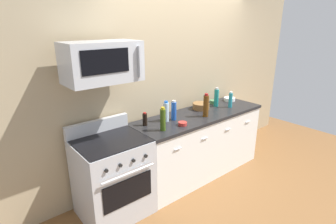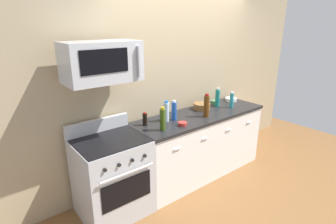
# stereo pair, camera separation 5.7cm
# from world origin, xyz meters

# --- Properties ---
(ground_plane) EXTENTS (6.13, 6.13, 0.00)m
(ground_plane) POSITION_xyz_m (0.00, 0.00, 0.00)
(ground_plane) COLOR brown
(back_wall) EXTENTS (5.11, 0.10, 2.70)m
(back_wall) POSITION_xyz_m (0.00, 0.41, 1.35)
(back_wall) COLOR tan
(back_wall) RESTS_ON ground_plane
(counter_unit) EXTENTS (2.02, 0.66, 0.92)m
(counter_unit) POSITION_xyz_m (0.00, -0.00, 0.46)
(counter_unit) COLOR white
(counter_unit) RESTS_ON ground_plane
(range_oven) EXTENTS (0.76, 0.69, 1.07)m
(range_oven) POSITION_xyz_m (-1.38, 0.00, 0.47)
(range_oven) COLOR #B7BABF
(range_oven) RESTS_ON ground_plane
(microwave) EXTENTS (0.74, 0.44, 0.40)m
(microwave) POSITION_xyz_m (-1.38, 0.05, 1.75)
(microwave) COLOR #B7BABF
(bottle_wine_amber) EXTENTS (0.07, 0.07, 0.32)m
(bottle_wine_amber) POSITION_xyz_m (-0.03, -0.13, 1.07)
(bottle_wine_amber) COLOR #59330F
(bottle_wine_amber) RESTS_ON countertop_slab
(bottle_olive_oil) EXTENTS (0.07, 0.07, 0.28)m
(bottle_olive_oil) POSITION_xyz_m (-0.77, -0.14, 1.06)
(bottle_olive_oil) COLOR #385114
(bottle_olive_oil) RESTS_ON countertop_slab
(bottle_soy_sauce_dark) EXTENTS (0.06, 0.06, 0.17)m
(bottle_soy_sauce_dark) POSITION_xyz_m (-0.85, 0.12, 1.00)
(bottle_soy_sauce_dark) COLOR black
(bottle_soy_sauce_dark) RESTS_ON countertop_slab
(bottle_water_clear) EXTENTS (0.07, 0.07, 0.27)m
(bottle_water_clear) POSITION_xyz_m (-0.55, 0.07, 1.05)
(bottle_water_clear) COLOR silver
(bottle_water_clear) RESTS_ON countertop_slab
(bottle_dish_soap) EXTENTS (0.06, 0.06, 0.24)m
(bottle_dish_soap) POSITION_xyz_m (0.55, -0.08, 1.03)
(bottle_dish_soap) COLOR teal
(bottle_dish_soap) RESTS_ON countertop_slab
(bottle_soda_blue) EXTENTS (0.07, 0.07, 0.26)m
(bottle_soda_blue) POSITION_xyz_m (-0.44, 0.04, 1.04)
(bottle_soda_blue) COLOR #1E4CA5
(bottle_soda_blue) RESTS_ON countertop_slab
(bottle_sparkling_teal) EXTENTS (0.07, 0.07, 0.28)m
(bottle_sparkling_teal) POSITION_xyz_m (0.43, 0.08, 1.05)
(bottle_sparkling_teal) COLOR #197F7A
(bottle_sparkling_teal) RESTS_ON countertop_slab
(bowl_red_small) EXTENTS (0.11, 0.11, 0.04)m
(bowl_red_small) POSITION_xyz_m (-0.49, -0.17, 0.94)
(bowl_red_small) COLOR #B72D28
(bowl_red_small) RESTS_ON countertop_slab
(bowl_wooden_salad) EXTENTS (0.24, 0.24, 0.09)m
(bowl_wooden_salad) POSITION_xyz_m (0.15, 0.13, 0.97)
(bowl_wooden_salad) COLOR brown
(bowl_wooden_salad) RESTS_ON countertop_slab
(bowl_white_ceramic) EXTENTS (0.18, 0.18, 0.05)m
(bowl_white_ceramic) POSITION_xyz_m (0.82, 0.14, 0.95)
(bowl_white_ceramic) COLOR white
(bowl_white_ceramic) RESTS_ON countertop_slab
(bowl_green_glaze) EXTENTS (0.13, 0.13, 0.05)m
(bowl_green_glaze) POSITION_xyz_m (0.51, 0.19, 0.95)
(bowl_green_glaze) COLOR #477A4C
(bowl_green_glaze) RESTS_ON countertop_slab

